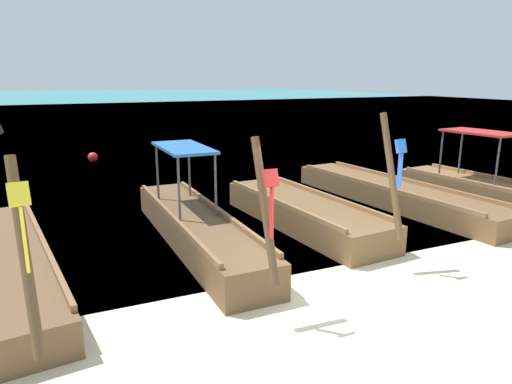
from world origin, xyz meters
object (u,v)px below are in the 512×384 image
(longtail_boat_yellow_ribbon, at_px, (14,264))
(longtail_boat_red_ribbon, at_px, (197,228))
(longtail_boat_blue_ribbon, at_px, (304,213))
(mooring_buoy_near, at_px, (93,157))
(longtail_boat_turquoise_ribbon, at_px, (498,192))
(longtail_boat_pink_ribbon, at_px, (394,194))

(longtail_boat_yellow_ribbon, relative_size, longtail_boat_red_ribbon, 1.02)
(longtail_boat_blue_ribbon, distance_m, mooring_buoy_near, 11.56)
(longtail_boat_yellow_ribbon, height_order, mooring_buoy_near, longtail_boat_yellow_ribbon)
(mooring_buoy_near, bearing_deg, longtail_boat_turquoise_ribbon, -49.96)
(longtail_boat_red_ribbon, height_order, mooring_buoy_near, longtail_boat_red_ribbon)
(longtail_boat_red_ribbon, height_order, longtail_boat_turquoise_ribbon, longtail_boat_turquoise_ribbon)
(longtail_boat_pink_ribbon, distance_m, mooring_buoy_near, 12.42)
(longtail_boat_turquoise_ribbon, bearing_deg, longtail_boat_yellow_ribbon, -179.79)
(longtail_boat_pink_ribbon, bearing_deg, mooring_buoy_near, 123.96)
(longtail_boat_yellow_ribbon, distance_m, longtail_boat_turquoise_ribbon, 12.04)
(longtail_boat_yellow_ribbon, bearing_deg, longtail_boat_blue_ribbon, 4.94)
(longtail_boat_turquoise_ribbon, bearing_deg, longtail_boat_pink_ribbon, 156.90)
(longtail_boat_blue_ribbon, relative_size, longtail_boat_turquoise_ribbon, 0.86)
(longtail_boat_turquoise_ribbon, relative_size, mooring_buoy_near, 16.39)
(mooring_buoy_near, bearing_deg, longtail_boat_blue_ribbon, -71.43)
(longtail_boat_red_ribbon, bearing_deg, longtail_boat_pink_ribbon, 7.88)
(longtail_boat_red_ribbon, distance_m, longtail_boat_pink_ribbon, 5.99)
(longtail_boat_blue_ribbon, height_order, longtail_boat_turquoise_ribbon, longtail_boat_blue_ribbon)
(mooring_buoy_near, bearing_deg, longtail_boat_pink_ribbon, -56.04)
(longtail_boat_red_ribbon, bearing_deg, longtail_boat_yellow_ribbon, -173.93)
(longtail_boat_yellow_ribbon, xyz_separation_m, longtail_boat_red_ribbon, (3.42, 0.36, 0.09))
(longtail_boat_pink_ribbon, xyz_separation_m, mooring_buoy_near, (-6.94, 10.30, -0.08))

